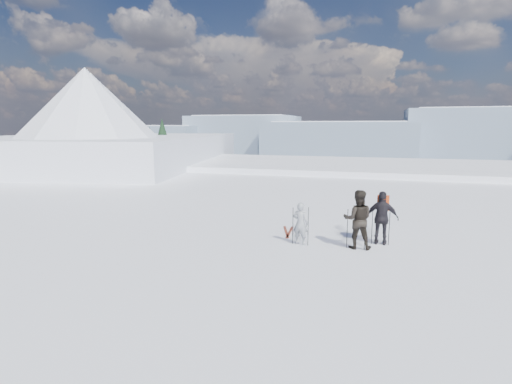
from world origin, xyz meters
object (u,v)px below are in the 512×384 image
skier_pack (382,218)px  skis_loose (288,232)px  skier_grey (300,223)px  skier_dark (358,219)px

skier_pack → skis_loose: 3.63m
skier_grey → skier_dark: skier_dark is taller
skier_dark → skier_grey: bearing=-2.1°
skier_grey → skier_dark: bearing=-165.4°
skier_pack → skier_dark: bearing=45.8°
skier_dark → skis_loose: skier_dark is taller
skier_grey → skier_pack: (2.71, 0.83, 0.19)m
skier_grey → skis_loose: (-0.74, 1.42, -0.73)m
skier_grey → skier_dark: 1.95m
skis_loose → skier_grey: bearing=-62.3°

